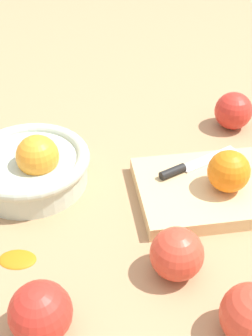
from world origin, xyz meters
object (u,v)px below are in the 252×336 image
Objects in this scene: orange_on_board at (230,172)px; apple_front_center at (177,254)px; cutting_board at (206,190)px; knife at (189,166)px; bowl at (30,166)px; apple_back_right at (233,111)px; apple_front_left at (40,313)px; apple_front_center_2 at (252,316)px.

apple_front_center is at bearing -143.17° from orange_on_board.
cutting_board is 1.38× the size of knife.
bowl is at bearing 152.39° from cutting_board.
bowl is 0.31m from orange_on_board.
apple_front_left reaches higher than apple_back_right.
orange_on_board is (0.02, -0.02, 0.04)m from cutting_board.
cutting_board is (0.25, -0.13, -0.02)m from bowl.
orange_on_board is at bearing -41.47° from cutting_board.
cutting_board is at bearing -27.61° from bowl.
apple_front_center reaches higher than knife.
apple_back_right is at bearing 48.15° from cutting_board.
orange_on_board is 0.17m from apple_front_center.
cutting_board is 3.06× the size of apple_front_center.
knife is (-0.01, 0.05, 0.02)m from cutting_board.
apple_back_right is at bearing 56.26° from orange_on_board.
bowl is 2.77× the size of apple_back_right.
apple_front_center_2 is at bearing -71.35° from apple_front_center.
bowl is at bearing 151.03° from orange_on_board.
apple_back_right is 0.45m from apple_front_center_2.
bowl reaches higher than apple_front_center_2.
apple_back_right is 0.54m from apple_front_left.
apple_front_center_2 is at bearing -64.26° from bowl.
apple_front_left is 0.99× the size of apple_front_center_2.
orange_on_board is at bearing 21.72° from apple_front_left.
apple_front_left is at bearing -172.18° from apple_front_center.
bowl reaches higher than apple_back_right.
apple_front_center_2 is at bearing -118.91° from apple_back_right.
apple_front_left is 0.24m from apple_front_center_2.
cutting_board is 0.22m from apple_back_right.
orange_on_board is at bearing 65.60° from apple_front_center_2.
apple_front_center is (0.14, -0.25, 0.00)m from bowl.
knife is 0.29m from apple_front_center_2.
apple_front_left is (-0.29, -0.19, 0.01)m from knife.
apple_front_center_2 is (0.22, -0.09, 0.00)m from apple_front_left.
apple_front_center_2 is (-0.22, -0.40, 0.00)m from apple_back_right.
cutting_board is 0.05m from orange_on_board.
bowl is 0.92× the size of cutting_board.
cutting_board is at bearing 72.54° from apple_front_center_2.
bowl is 2.68× the size of apple_front_center_2.
orange_on_board reaches higher than cutting_board.
knife is at bearing 58.25° from apple_front_center.
knife is (-0.03, 0.07, -0.03)m from orange_on_board.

